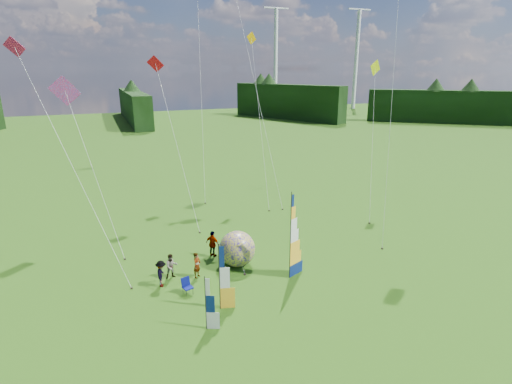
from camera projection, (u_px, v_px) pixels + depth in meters
name	position (u px, v px, depth m)	size (l,w,h in m)	color
ground	(299.00, 304.00, 22.20)	(220.00, 220.00, 0.00)	#377817
treeline_ring	(302.00, 238.00, 21.02)	(210.00, 210.00, 8.00)	#1B3815
turbine_left	(356.00, 61.00, 126.91)	(8.00, 1.20, 30.00)	silver
turbine_right	(276.00, 60.00, 124.20)	(8.00, 1.20, 30.00)	silver
feather_banner_main	(290.00, 238.00, 24.16)	(1.46, 0.10, 5.45)	navy
side_banner_left	(219.00, 278.00, 21.23)	(1.03, 0.10, 3.72)	yellow
side_banner_far	(206.00, 304.00, 19.67)	(0.86, 0.10, 2.85)	white
bol_inflatable	(237.00, 249.00, 26.24)	(2.38, 2.38, 2.38)	#14008B
spectator_a	(197.00, 265.00, 24.84)	(0.60, 0.39, 1.65)	#66594C
spectator_b	(171.00, 266.00, 24.78)	(0.77, 0.38, 1.59)	#66594C
spectator_c	(161.00, 274.00, 23.79)	(1.07, 0.40, 1.66)	#66594C
spectator_d	(213.00, 244.00, 27.56)	(1.11, 0.45, 1.89)	#66594C
camp_chair	(188.00, 286.00, 23.03)	(0.58, 0.58, 1.00)	#050B52
kite_whale	(255.00, 78.00, 39.08)	(3.12, 15.32, 23.36)	black
kite_rainbow_delta	(92.00, 159.00, 28.21)	(6.47, 11.09, 12.85)	#EB0020
kite_parafoil	(392.00, 103.00, 28.77)	(7.01, 8.55, 20.35)	#A1150A
small_kite_red	(176.00, 137.00, 33.17)	(3.71, 10.79, 14.15)	red
small_kite_orange	(260.00, 116.00, 37.85)	(3.28, 9.61, 16.43)	#F4A200
small_kite_yellow	(373.00, 135.00, 35.32)	(6.84, 9.04, 13.87)	#F7FF08
small_kite_pink	(71.00, 157.00, 23.96)	(7.13, 9.58, 14.87)	#C91A4E
small_kite_green	(201.00, 83.00, 40.11)	(4.76, 11.81, 22.21)	#3EB360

